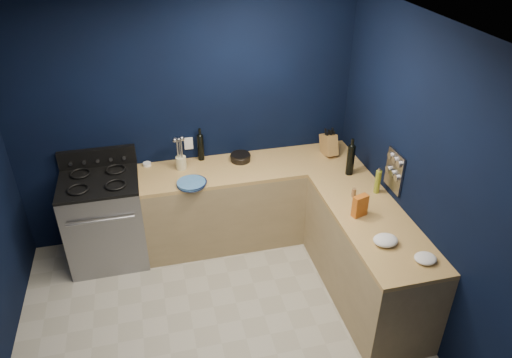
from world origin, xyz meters
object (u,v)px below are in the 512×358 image
object	(u,v)px
utensil_crock	(181,163)
crouton_bag	(360,206)
knife_block	(329,145)
plate_stack	(191,183)
gas_range	(106,221)

from	to	relation	value
utensil_crock	crouton_bag	world-z (taller)	crouton_bag
crouton_bag	knife_block	bearing A→B (deg)	64.78
plate_stack	knife_block	bearing A→B (deg)	10.69
plate_stack	knife_block	distance (m)	1.56
gas_range	utensil_crock	distance (m)	0.97
utensil_crock	knife_block	world-z (taller)	knife_block
plate_stack	knife_block	xyz separation A→B (m)	(1.53, 0.29, 0.09)
knife_block	gas_range	bearing A→B (deg)	175.83
plate_stack	utensil_crock	distance (m)	0.35
knife_block	plate_stack	bearing A→B (deg)	-175.09
plate_stack	crouton_bag	world-z (taller)	crouton_bag
crouton_bag	utensil_crock	bearing A→B (deg)	122.38
gas_range	knife_block	world-z (taller)	knife_block
utensil_crock	knife_block	distance (m)	1.59
plate_stack	crouton_bag	xyz separation A→B (m)	(1.38, -0.85, 0.08)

